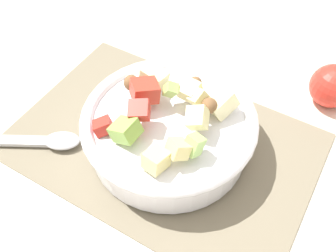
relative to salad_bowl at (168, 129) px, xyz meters
The scene contains 5 objects.
ground_plane 0.05m from the salad_bowl, 11.71° to the right, with size 2.40×2.40×0.00m, color silver.
placemat 0.05m from the salad_bowl, 11.71° to the right, with size 0.47×0.32×0.01m, color #756B56.
salad_bowl is the anchor object (origin of this frame).
serving_spoon 0.22m from the salad_bowl, 28.78° to the left, with size 0.23×0.14×0.01m.
whole_apple 0.30m from the salad_bowl, 129.12° to the right, with size 0.07×0.07×0.09m.
Camera 1 is at (-0.20, 0.32, 0.50)m, focal length 41.88 mm.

